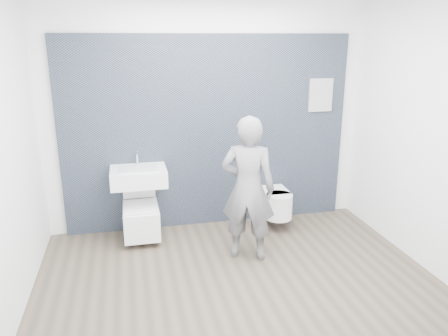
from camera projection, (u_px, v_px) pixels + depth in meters
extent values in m
plane|color=brown|center=(237.00, 279.00, 4.44)|extent=(4.00, 4.00, 0.00)
plane|color=white|center=(208.00, 117.00, 5.44)|extent=(4.00, 0.00, 4.00)
plane|color=white|center=(301.00, 202.00, 2.63)|extent=(4.00, 0.00, 4.00)
plane|color=white|center=(5.00, 157.00, 3.61)|extent=(0.00, 3.00, 3.00)
plane|color=white|center=(428.00, 135.00, 4.46)|extent=(0.00, 3.00, 3.00)
cube|color=black|center=(210.00, 221.00, 5.81)|extent=(3.60, 0.06, 2.40)
cube|color=white|center=(139.00, 177.00, 5.14)|extent=(0.65, 0.49, 0.19)
cube|color=silver|center=(138.00, 169.00, 5.10)|extent=(0.45, 0.32, 0.03)
cylinder|color=silver|center=(137.00, 158.00, 5.26)|extent=(0.02, 0.02, 0.16)
cylinder|color=silver|center=(137.00, 153.00, 5.19)|extent=(0.02, 0.11, 0.02)
cylinder|color=silver|center=(139.00, 184.00, 5.40)|extent=(0.04, 0.04, 0.13)
cube|color=white|center=(141.00, 220.00, 5.24)|extent=(0.41, 0.60, 0.35)
cylinder|color=silver|center=(141.00, 209.00, 5.16)|extent=(0.29, 0.29, 0.03)
cube|color=white|center=(141.00, 207.00, 5.15)|extent=(0.39, 0.48, 0.02)
cube|color=white|center=(139.00, 184.00, 5.28)|extent=(0.39, 0.19, 0.41)
cube|color=silver|center=(141.00, 222.00, 5.53)|extent=(0.11, 0.06, 0.08)
cube|color=white|center=(273.00, 201.00, 5.67)|extent=(0.35, 0.41, 0.29)
cylinder|color=white|center=(278.00, 207.00, 5.49)|extent=(0.35, 0.35, 0.29)
cube|color=white|center=(274.00, 190.00, 5.60)|extent=(0.33, 0.39, 0.03)
cylinder|color=white|center=(279.00, 196.00, 5.42)|extent=(0.33, 0.33, 0.03)
cube|color=silver|center=(269.00, 204.00, 5.87)|extent=(0.10, 0.06, 0.08)
cube|color=silver|center=(313.00, 213.00, 6.08)|extent=(0.32, 0.03, 0.42)
imported|color=slate|center=(248.00, 189.00, 4.67)|extent=(0.68, 0.58, 1.59)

